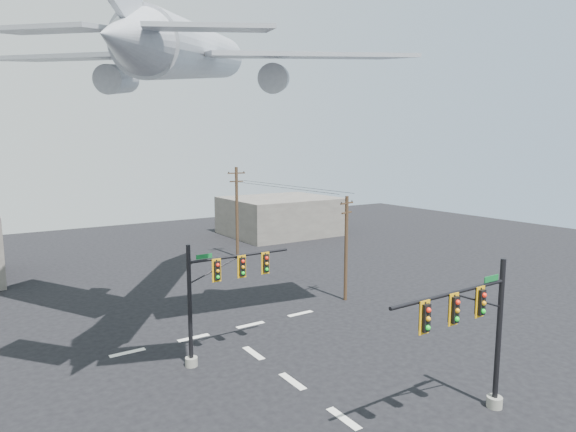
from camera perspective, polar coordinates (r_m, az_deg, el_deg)
ground at (r=22.66m, az=6.62°, el=-22.74°), size 120.00×120.00×0.00m
lane_markings at (r=26.46m, az=-1.16°, el=-17.89°), size 14.00×21.20×0.01m
signal_mast_near at (r=22.21m, az=21.42°, el=-12.78°), size 7.09×0.75×6.85m
signal_mast_far at (r=26.68m, az=-8.45°, el=-9.13°), size 6.41×0.73×6.62m
utility_pole_a at (r=36.83m, az=6.90°, el=-3.59°), size 1.57×0.57×8.04m
utility_pole_b at (r=51.49m, az=-6.08°, el=0.68°), size 1.96×0.33×9.65m
power_lines at (r=43.43m, az=-0.68°, el=3.56°), size 1.77×17.92×0.03m
airliner at (r=31.19m, az=-10.93°, el=18.38°), size 22.75×25.11×7.43m
building_right at (r=65.50m, az=-0.92°, el=0.03°), size 14.00×12.00×5.00m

